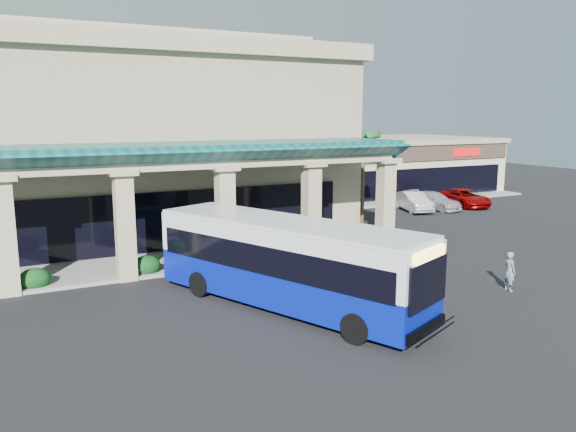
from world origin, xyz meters
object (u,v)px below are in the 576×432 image
transit_bus (287,265)px  car_gray (465,198)px  pedestrian (510,271)px  car_red (433,201)px  car_white (413,202)px

transit_bus → car_gray: 26.98m
pedestrian → car_gray: pedestrian is taller
car_red → car_gray: size_ratio=0.94×
car_white → car_gray: bearing=14.8°
transit_bus → pedestrian: (8.84, -2.28, -0.81)m
pedestrian → car_white: 19.01m
transit_bus → car_red: transit_bus is taller
car_red → car_white: bearing=165.7°
car_white → car_red: car_white is taller
car_red → car_gray: 3.12m
transit_bus → pedestrian: transit_bus is taller
car_white → car_red: (1.87, -0.05, -0.05)m
transit_bus → car_white: size_ratio=2.70×
transit_bus → car_gray: bearing=9.3°
pedestrian → car_gray: 21.77m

